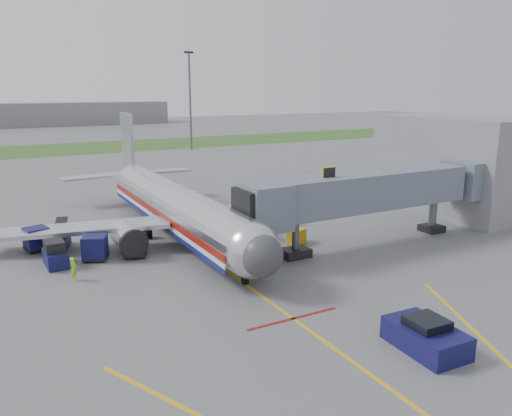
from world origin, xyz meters
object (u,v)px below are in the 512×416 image
airliner (176,206)px  baggage_tug (55,255)px  ramp_worker (74,269)px  belt_loader (58,243)px  pushback_tug (426,336)px

airliner → baggage_tug: airliner is taller
baggage_tug → ramp_worker: 3.80m
baggage_tug → belt_loader: belt_loader is taller
belt_loader → ramp_worker: size_ratio=2.71×
belt_loader → baggage_tug: bearing=-100.0°
baggage_tug → ramp_worker: bearing=-79.1°
belt_loader → pushback_tug: bearing=-61.8°
belt_loader → ramp_worker: (-0.01, -7.87, 0.30)m
pushback_tug → baggage_tug: baggage_tug is taller
pushback_tug → belt_loader: (-13.99, 26.13, -0.17)m
baggage_tug → belt_loader: bearing=80.0°
airliner → pushback_tug: (4.00, -25.33, -1.94)m
baggage_tug → ramp_worker: size_ratio=1.70×
pushback_tug → baggage_tug: size_ratio=1.47×
airliner → belt_loader: size_ratio=7.88×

